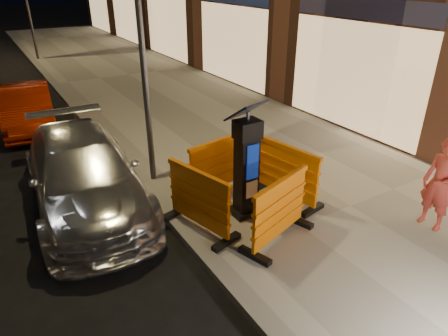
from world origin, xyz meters
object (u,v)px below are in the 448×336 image
barrier_front (279,211)px  barrier_kerbside (199,201)px  barrier_back (219,166)px  car_red (32,127)px  barrier_bldgside (287,173)px  car_silver (90,205)px  parking_kiosk (247,164)px  man (440,184)px

barrier_front → barrier_kerbside: size_ratio=1.00×
barrier_back → car_red: bearing=102.8°
barrier_front → barrier_bldgside: size_ratio=1.00×
car_silver → barrier_back: bearing=-20.3°
barrier_back → car_red: size_ratio=0.39×
barrier_front → car_silver: 3.85m
barrier_front → car_silver: barrier_front is taller
barrier_bldgside → car_red: size_ratio=0.39×
parking_kiosk → barrier_kerbside: 1.05m
barrier_bldgside → barrier_front: bearing=124.2°
man → barrier_back: bearing=-142.1°
barrier_bldgside → man: 2.57m
barrier_kerbside → barrier_bldgside: same height
barrier_front → car_red: bearing=90.0°
car_red → barrier_back: bearing=-61.2°
barrier_kerbside → car_red: barrier_kerbside is taller
barrier_kerbside → car_silver: 2.55m
parking_kiosk → car_silver: size_ratio=0.43×
car_silver → barrier_front: bearing=-47.4°
parking_kiosk → man: (2.54, -2.01, -0.19)m
barrier_front → barrier_bldgside: (0.95, 0.95, 0.00)m
barrier_front → barrier_kerbside: (-0.95, 0.95, 0.00)m
barrier_back → barrier_front: bearing=-99.8°
parking_kiosk → barrier_front: parking_kiosk is taller
barrier_back → car_silver: 2.67m
barrier_front → barrier_back: same height
barrier_front → barrier_back: bearing=72.2°
car_red → barrier_front: bearing=-66.1°
car_silver → car_red: car_silver is taller
parking_kiosk → barrier_front: bearing=-102.8°
barrier_kerbside → car_silver: size_ratio=0.30×
barrier_front → car_silver: bearing=110.2°
parking_kiosk → car_red: (-2.64, 7.26, -1.15)m
car_silver → car_red: (-0.30, 5.23, 0.00)m
parking_kiosk → man: parking_kiosk is taller
car_red → barrier_kerbside: bearing=-70.8°
barrier_back → car_red: barrier_back is taller
parking_kiosk → barrier_kerbside: parking_kiosk is taller
barrier_back → barrier_bldgside: 1.34m
barrier_back → barrier_bldgside: bearing=-54.8°
barrier_kerbside → car_silver: bearing=19.4°
parking_kiosk → barrier_bldgside: 1.05m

